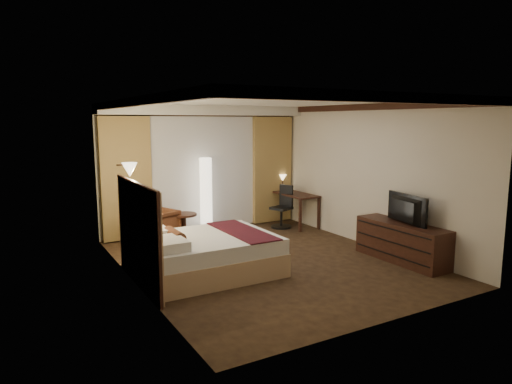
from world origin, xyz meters
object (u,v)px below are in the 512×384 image
television (402,207)px  floor_lamp (206,196)px  armchair (154,226)px  office_chair (281,207)px  dresser (402,242)px  desk (294,209)px  side_table (184,228)px  bed (207,254)px

television → floor_lamp: bearing=41.0°
armchair → office_chair: 2.94m
armchair → dresser: size_ratio=0.45×
floor_lamp → dresser: (2.11, -3.46, -0.48)m
desk → dresser: desk is taller
armchair → floor_lamp: size_ratio=0.47×
side_table → dresser: size_ratio=0.34×
side_table → bed: bearing=-100.6°
dresser → floor_lamp: bearing=121.4°
armchair → floor_lamp: floor_lamp is taller
dresser → armchair: bearing=137.5°
floor_lamp → dresser: floor_lamp is taller
side_table → dresser: dresser is taller
floor_lamp → dresser: 4.08m
office_chair → dresser: (0.43, -3.11, -0.15)m
bed → armchair: armchair is taller
office_chair → desk: bearing=-11.7°
side_table → dresser: (2.78, -3.03, 0.05)m
desk → television: (0.02, -3.16, 0.57)m
armchair → office_chair: (2.94, 0.02, 0.10)m
bed → dresser: 3.33m
side_table → dresser: bearing=-47.5°
office_chair → armchair: bearing=161.2°
floor_lamp → office_chair: size_ratio=1.70×
bed → dresser: bearing=-19.0°
floor_lamp → office_chair: (1.68, -0.34, -0.34)m
bed → television: 3.36m
armchair → desk: 3.32m
bed → television: television is taller
armchair → dresser: (3.37, -3.10, -0.05)m
bed → desk: 3.73m
floor_lamp → office_chair: bearing=-11.6°
side_table → office_chair: (2.35, 0.08, 0.19)m
armchair → television: (3.34, -3.10, 0.56)m
side_table → floor_lamp: bearing=32.2°
desk → television: 3.21m
bed → dresser: size_ratio=1.22×
desk → dresser: bearing=-89.1°
side_table → desk: size_ratio=0.45×
desk → armchair: bearing=-178.9°
armchair → office_chair: office_chair is taller
desk → office_chair: (-0.38, -0.05, 0.11)m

